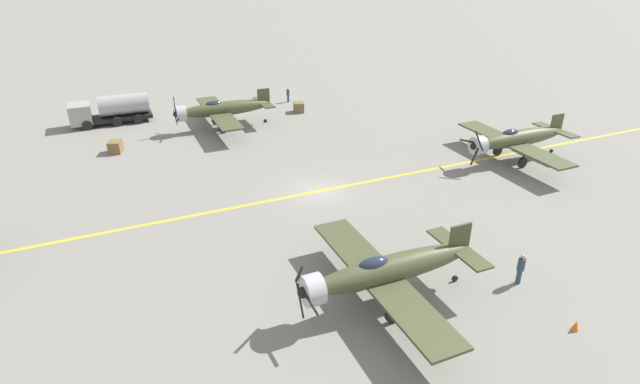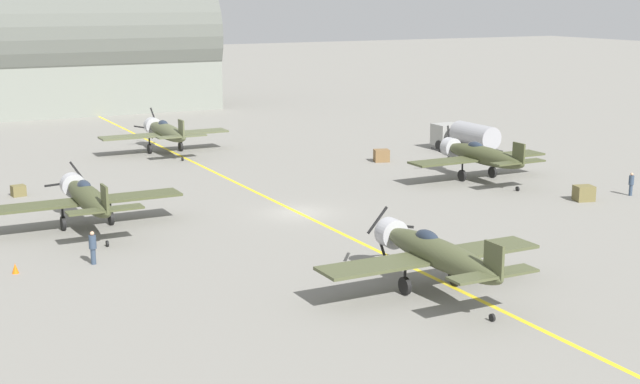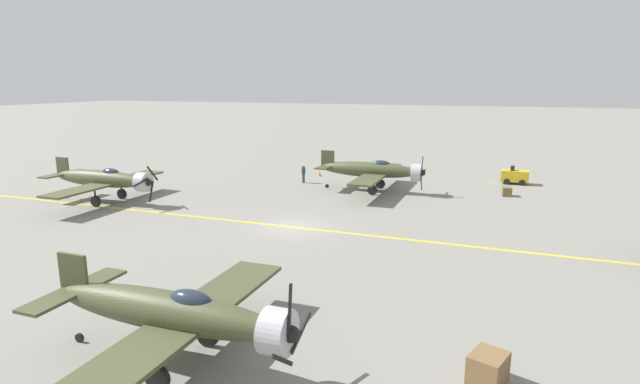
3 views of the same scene
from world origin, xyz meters
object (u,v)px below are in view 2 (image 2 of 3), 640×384
supply_crate_by_tanker (584,193)px  supply_crate_outboard (18,191)px  fuel_tanker (466,138)px  airplane_far_center (166,132)px  traffic_cone (15,268)px  airplane_near_center (435,253)px  hangar (82,50)px  airplane_mid_right (481,155)px  supply_crate_mid_lane (381,156)px  ground_crew_walking (93,246)px  ground_crew_inspecting (631,183)px  airplane_mid_left (87,198)px

supply_crate_by_tanker → supply_crate_outboard: 40.89m
fuel_tanker → airplane_far_center: bearing=151.6°
airplane_far_center → traffic_cone: bearing=-120.9°
airplane_near_center → supply_crate_by_tanker: 24.05m
traffic_cone → hangar: (19.21, 67.24, 7.34)m
airplane_mid_right → supply_crate_mid_lane: 10.99m
supply_crate_by_tanker → supply_crate_mid_lane: bearing=103.8°
ground_crew_walking → hangar: (15.15, 67.49, 6.61)m
ground_crew_inspecting → traffic_cone: bearing=178.3°
fuel_tanker → ground_crew_walking: 43.16m
ground_crew_inspecting → supply_crate_by_tanker: (-4.25, 0.33, -0.39)m
ground_crew_inspecting → supply_crate_outboard: ground_crew_inspecting is taller
airplane_far_center → traffic_cone: (-18.50, -31.75, -1.74)m
ground_crew_walking → ground_crew_inspecting: (39.00, -1.05, -0.08)m
airplane_mid_right → hangar: bearing=98.3°
supply_crate_by_tanker → supply_crate_mid_lane: supply_crate_by_tanker is taller
airplane_far_center → hangar: (0.71, 35.49, 5.61)m
supply_crate_mid_lane → fuel_tanker: bearing=-1.4°
fuel_tanker → supply_crate_mid_lane: (-8.92, 0.22, -0.97)m
traffic_cone → supply_crate_outboard: bearing=80.4°
traffic_cone → hangar: size_ratio=0.02×
traffic_cone → supply_crate_mid_lane: bearing=29.0°
airplane_near_center → ground_crew_inspecting: (25.19, 11.40, -1.08)m
airplane_far_center → airplane_near_center: airplane_far_center is taller
airplane_mid_left → ground_crew_inspecting: (37.46, -8.72, -1.08)m
airplane_far_center → airplane_mid_right: 29.72m
supply_crate_mid_lane → hangar: (-14.77, 48.44, 7.08)m
airplane_mid_right → ground_crew_walking: 33.74m
ground_crew_walking → hangar: 69.48m
ground_crew_walking → supply_crate_mid_lane: size_ratio=1.44×
airplane_mid_right → hangar: 61.78m
hangar → supply_crate_outboard: bearing=-108.4°
supply_crate_mid_lane → ground_crew_walking: bearing=-147.5°
traffic_cone → hangar: 70.32m
ground_crew_walking → airplane_far_center: bearing=65.7°
fuel_tanker → ground_crew_inspecting: size_ratio=4.69×
supply_crate_by_tanker → traffic_cone: bearing=178.6°
airplane_near_center → airplane_mid_left: bearing=112.3°
fuel_tanker → hangar: 54.47m
airplane_mid_left → supply_crate_by_tanker: (33.21, -8.39, -1.47)m
fuel_tanker → supply_crate_mid_lane: 8.98m
airplane_mid_left → supply_crate_by_tanker: airplane_mid_left is taller
ground_crew_inspecting → supply_crate_outboard: (-39.82, 20.48, -0.53)m
airplane_mid_right → supply_crate_by_tanker: airplane_mid_right is taller
airplane_near_center → supply_crate_mid_lane: bearing=53.9°
airplane_mid_left → supply_crate_outboard: airplane_mid_left is taller
airplane_near_center → hangar: size_ratio=0.37×
supply_crate_by_tanker → supply_crate_outboard: supply_crate_by_tanker is taller
airplane_mid_left → traffic_cone: bearing=-125.5°
airplane_mid_right → supply_crate_outboard: (-33.46, 10.92, -1.61)m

